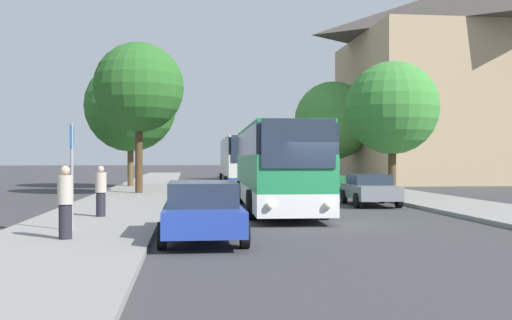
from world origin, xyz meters
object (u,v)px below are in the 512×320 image
at_px(pedestrian_waiting_near, 101,191).
at_px(bus_front, 276,166).
at_px(pedestrian_waiting_far, 65,202).
at_px(tree_left_far, 130,106).
at_px(tree_left_near, 139,88).
at_px(parked_car_right_near, 370,189).
at_px(parked_car_right_far, 322,178).
at_px(parked_car_left_curb, 202,210).
at_px(tree_right_mid, 333,121).
at_px(tree_right_near, 392,108).
at_px(bus_middle, 244,162).
at_px(bus_stop_sign, 72,164).

bearing_deg(pedestrian_waiting_near, bus_front, -122.63).
distance_m(pedestrian_waiting_far, tree_left_far, 27.14).
bearing_deg(pedestrian_waiting_near, tree_left_near, -61.92).
xyz_separation_m(parked_car_right_near, parked_car_right_far, (0.55, 11.63, 0.07)).
distance_m(parked_car_left_curb, tree_right_mid, 35.90).
bearing_deg(pedestrian_waiting_far, tree_right_near, -83.22).
bearing_deg(parked_car_right_far, tree_left_near, 18.92).
bearing_deg(bus_middle, parked_car_right_near, -70.28).
xyz_separation_m(bus_stop_sign, tree_right_mid, (15.00, 32.45, 3.26)).
relative_size(tree_left_far, tree_right_near, 1.24).
bearing_deg(bus_front, tree_left_far, 113.96).
bearing_deg(bus_middle, tree_right_near, -48.32).
relative_size(parked_car_left_curb, pedestrian_waiting_far, 2.71).
height_order(tree_left_near, tree_left_far, tree_left_far).
relative_size(parked_car_right_far, pedestrian_waiting_far, 2.72).
distance_m(tree_left_near, tree_right_near, 13.49).
distance_m(bus_stop_sign, tree_left_far, 25.34).
distance_m(parked_car_right_near, pedestrian_waiting_far, 14.94).
height_order(parked_car_left_curb, tree_left_far, tree_left_far).
xyz_separation_m(parked_car_right_near, pedestrian_waiting_near, (-10.54, -5.15, 0.25)).
bearing_deg(pedestrian_waiting_far, parked_car_left_curb, -123.94).
bearing_deg(pedestrian_waiting_near, bus_middle, -80.87).
distance_m(parked_car_right_far, pedestrian_waiting_far, 24.81).
distance_m(bus_front, pedestrian_waiting_near, 7.10).
bearing_deg(tree_right_near, parked_car_right_near, -119.67).
distance_m(parked_car_right_near, tree_right_near, 6.50).
height_order(pedestrian_waiting_near, tree_left_far, tree_left_far).
height_order(bus_stop_sign, tree_left_far, tree_left_far).
relative_size(bus_middle, tree_left_near, 1.40).
xyz_separation_m(bus_stop_sign, pedestrian_waiting_near, (0.22, 3.71, -0.90)).
relative_size(bus_middle, parked_car_right_far, 2.44).
height_order(parked_car_left_curb, parked_car_right_near, parked_car_left_curb).
height_order(bus_middle, pedestrian_waiting_near, bus_middle).
distance_m(parked_car_right_far, pedestrian_waiting_near, 20.11).
relative_size(bus_front, parked_car_right_far, 2.61).
height_order(bus_middle, pedestrian_waiting_far, bus_middle).
bearing_deg(bus_front, tree_right_near, 44.33).
bearing_deg(bus_front, parked_car_left_curb, -108.20).
height_order(parked_car_right_near, bus_stop_sign, bus_stop_sign).
relative_size(parked_car_left_curb, pedestrian_waiting_near, 2.83).
bearing_deg(parked_car_right_near, bus_stop_sign, 42.39).
bearing_deg(tree_right_mid, bus_middle, -127.33).
height_order(parked_car_right_near, tree_left_far, tree_left_far).
xyz_separation_m(bus_middle, parked_car_right_near, (4.25, -12.46, -1.04)).
bearing_deg(parked_car_right_near, parked_car_left_curb, 56.65).
bearing_deg(pedestrian_waiting_far, tree_right_mid, -65.56).
relative_size(bus_front, tree_left_near, 1.49).
xyz_separation_m(bus_front, pedestrian_waiting_near, (-6.20, -3.38, -0.75)).
height_order(bus_front, tree_right_mid, tree_right_mid).
height_order(bus_front, bus_stop_sign, bus_front).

